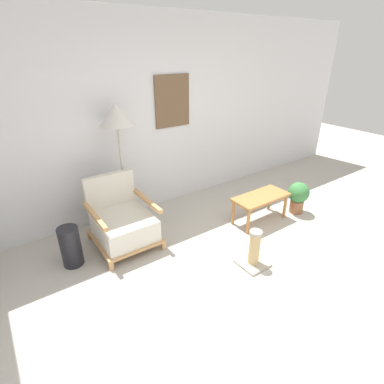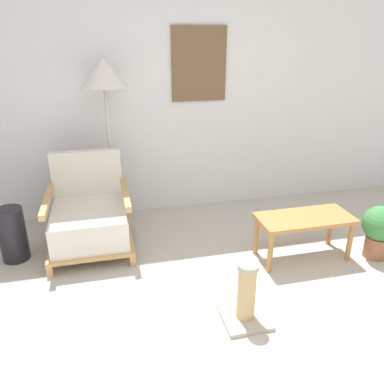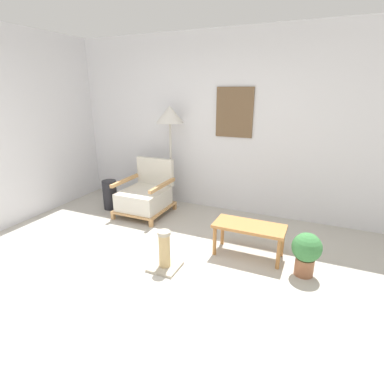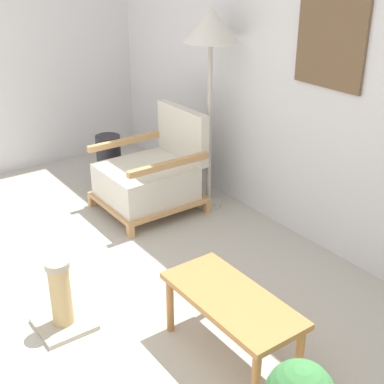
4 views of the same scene
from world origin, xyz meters
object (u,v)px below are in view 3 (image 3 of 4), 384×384
Objects in this scene: armchair at (145,196)px; potted_plant at (306,251)px; vase at (110,195)px; floor_lamp at (170,119)px; scratching_post at (165,254)px; coffee_table at (249,230)px.

potted_plant is (2.43, -0.76, -0.02)m from armchair.
vase is at bearing 167.23° from potted_plant.
armchair is at bearing 5.10° from vase.
armchair is at bearing -119.31° from floor_lamp.
potted_plant is 1.07× the size of scratching_post.
coffee_table is (1.55, -1.03, -1.11)m from floor_lamp.
potted_plant is (2.19, -1.18, -1.17)m from floor_lamp.
scratching_post is at bearing -35.39° from vase.
floor_lamp is at bearing 28.51° from vase.
floor_lamp reaches higher than potted_plant.
vase is 1.07× the size of scratching_post.
armchair is at bearing 162.73° from potted_plant.
coffee_table is 1.70× the size of potted_plant.
scratching_post reaches higher than coffee_table.
floor_lamp is 2.17m from coffee_table.
armchair is 0.51× the size of floor_lamp.
armchair is 1.85× the size of scratching_post.
coffee_table is at bearing -33.59° from floor_lamp.
floor_lamp is at bearing 151.72° from potted_plant.
vase is at bearing 144.61° from scratching_post.
floor_lamp reaches higher than coffee_table.
floor_lamp is 2.25m from scratching_post.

